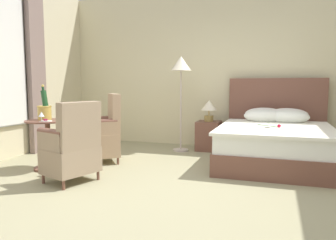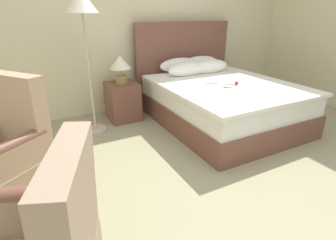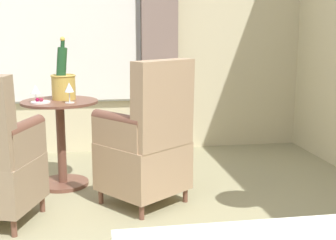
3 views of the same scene
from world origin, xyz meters
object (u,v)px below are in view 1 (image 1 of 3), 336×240
object	(u,v)px
bedside_lamp	(209,107)
floor_lamp_brass	(181,71)
side_table_round	(48,141)
snack_plate	(46,121)
nightstand	(209,136)
armchair_by_window	(104,134)
bed	(275,141)
wine_glass_near_edge	(58,112)
wine_glass_near_bucket	(41,115)
champagne_bucket	(45,110)
armchair_facing_bed	(73,148)

from	to	relation	value
bedside_lamp	floor_lamp_brass	xyz separation A→B (m)	(-0.46, -0.23, 0.65)
side_table_round	snack_plate	world-z (taller)	snack_plate
nightstand	snack_plate	xyz separation A→B (m)	(-1.78, -2.18, 0.44)
armchair_by_window	bed	bearing A→B (deg)	17.15
floor_lamp_brass	wine_glass_near_edge	world-z (taller)	floor_lamp_brass
wine_glass_near_bucket	snack_plate	world-z (taller)	wine_glass_near_bucket
bed	champagne_bucket	distance (m)	3.41
side_table_round	wine_glass_near_bucket	distance (m)	0.43
bedside_lamp	side_table_round	world-z (taller)	bedside_lamp
bed	floor_lamp_brass	bearing A→B (deg)	165.19
champagne_bucket	snack_plate	xyz separation A→B (m)	(0.16, -0.17, -0.13)
nightstand	champagne_bucket	bearing A→B (deg)	-133.82
bed	wine_glass_near_bucket	world-z (taller)	bed
bed	armchair_by_window	world-z (taller)	bed
armchair_by_window	armchair_facing_bed	bearing A→B (deg)	-80.94
floor_lamp_brass	armchair_facing_bed	bearing A→B (deg)	-107.46
bedside_lamp	floor_lamp_brass	world-z (taller)	floor_lamp_brass
champagne_bucket	wine_glass_near_bucket	distance (m)	0.24
wine_glass_near_edge	bed	bearing A→B (deg)	24.32
armchair_by_window	champagne_bucket	bearing A→B (deg)	-135.07
nightstand	champagne_bucket	xyz separation A→B (m)	(-1.93, -2.02, 0.57)
nightstand	armchair_facing_bed	xyz separation A→B (m)	(-1.17, -2.48, 0.16)
champagne_bucket	armchair_by_window	distance (m)	0.93
bedside_lamp	side_table_round	bearing A→B (deg)	-132.42
nightstand	floor_lamp_brass	xyz separation A→B (m)	(-0.46, -0.23, 1.17)
wine_glass_near_edge	armchair_facing_bed	world-z (taller)	armchair_facing_bed
armchair_facing_bed	side_table_round	bearing A→B (deg)	148.31
nightstand	wine_glass_near_bucket	distance (m)	2.92
nightstand	wine_glass_near_edge	xyz separation A→B (m)	(-1.75, -1.96, 0.54)
snack_plate	armchair_by_window	bearing A→B (deg)	60.12
wine_glass_near_edge	nightstand	bearing A→B (deg)	48.34
bedside_lamp	champagne_bucket	size ratio (longest dim) A/B	0.77
side_table_round	wine_glass_near_bucket	xyz separation A→B (m)	(0.05, -0.17, 0.39)
bed	bedside_lamp	xyz separation A→B (m)	(-1.15, 0.65, 0.44)
snack_plate	armchair_by_window	world-z (taller)	armchair_by_window
champagne_bucket	armchair_by_window	size ratio (longest dim) A/B	0.47
side_table_round	nightstand	bearing A→B (deg)	47.58
bed	armchair_facing_bed	bearing A→B (deg)	-141.81
armchair_facing_bed	wine_glass_near_bucket	bearing A→B (deg)	158.25
bedside_lamp	champagne_bucket	xyz separation A→B (m)	(-1.93, -2.02, 0.05)
bedside_lamp	wine_glass_near_edge	xyz separation A→B (m)	(-1.75, -1.96, 0.02)
armchair_by_window	wine_glass_near_edge	bearing A→B (deg)	-126.99
bedside_lamp	armchair_facing_bed	size ratio (longest dim) A/B	0.39
nightstand	champagne_bucket	world-z (taller)	champagne_bucket
nightstand	armchair_by_window	distance (m)	1.96
bed	side_table_round	world-z (taller)	bed
snack_plate	champagne_bucket	bearing A→B (deg)	133.42
bed	floor_lamp_brass	world-z (taller)	floor_lamp_brass
nightstand	bedside_lamp	world-z (taller)	bedside_lamp
side_table_round	snack_plate	bearing A→B (deg)	-55.20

